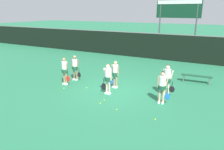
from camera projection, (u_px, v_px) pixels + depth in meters
ground_plane at (113, 90)px, 12.90m from camera, size 140.00×140.00×0.00m
fence_windscreen at (160, 46)px, 20.61m from camera, size 60.00×0.08×2.49m
scoreboard at (178, 14)px, 20.27m from camera, size 4.12×0.15×5.41m
bench_courtside at (196, 77)px, 14.14m from camera, size 1.94×0.49×0.48m
player_0 at (65, 69)px, 13.63m from camera, size 0.67×0.38×1.74m
player_1 at (108, 77)px, 12.06m from camera, size 0.68×0.39×1.72m
player_2 at (162, 85)px, 10.84m from camera, size 0.66×0.39×1.67m
player_3 at (75, 66)px, 14.54m from camera, size 0.67×0.41×1.68m
player_4 at (115, 72)px, 13.08m from camera, size 0.64×0.36×1.65m
player_5 at (167, 77)px, 11.77m from camera, size 0.70×0.41×1.76m
tennis_ball_0 at (100, 103)px, 11.00m from camera, size 0.07×0.07×0.07m
tennis_ball_1 at (117, 110)px, 10.30m from camera, size 0.06×0.06×0.06m
tennis_ball_2 at (86, 88)px, 13.18m from camera, size 0.07×0.07×0.07m
tennis_ball_3 at (155, 119)px, 9.37m from camera, size 0.07×0.07×0.07m
tennis_ball_4 at (104, 100)px, 11.41m from camera, size 0.07×0.07×0.07m
tennis_ball_5 at (64, 88)px, 13.13m from camera, size 0.06×0.06×0.06m
tennis_ball_6 at (78, 77)px, 15.26m from camera, size 0.07×0.07×0.07m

